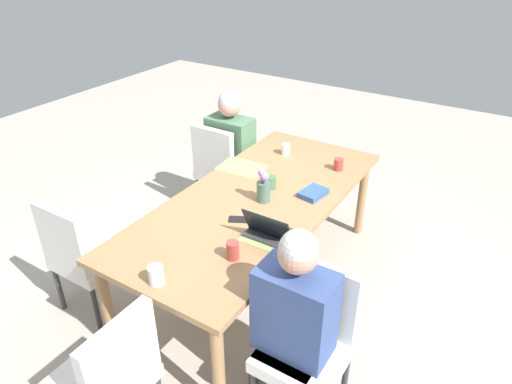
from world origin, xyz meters
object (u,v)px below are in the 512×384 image
Objects in this scene: chair_far_left_far at (82,253)px; coffee_mug_near_right at (270,182)px; person_near_left_near at (293,336)px; flower_vase at (263,188)px; dining_table at (256,207)px; person_far_left_mid at (231,162)px; phone_black at (240,219)px; laptop_near_left_near at (271,232)px; coffee_mug_centre_left at (156,275)px; coffee_mug_far_left at (286,149)px; chair_far_left_mid at (221,166)px; chair_head_left_right_near at (109,375)px; coffee_mug_near_left at (338,164)px; book_red_cover at (313,193)px; chair_near_left_near at (310,335)px; coffee_mug_centre_right at (233,250)px.

chair_far_left_far is 10.29× the size of coffee_mug_near_right.
flower_vase is at bearing 40.37° from person_near_left_near.
person_far_left_mid is (0.76, 0.75, -0.16)m from dining_table.
chair_far_left_far is 1.10m from phone_black.
laptop_near_left_near is at bearing 42.33° from person_near_left_near.
coffee_mug_centre_left reaches higher than coffee_mug_far_left.
chair_far_left_mid is 1.16m from flower_vase.
chair_head_left_right_near reaches higher than dining_table.
chair_far_left_far is 1.98m from coffee_mug_near_left.
laptop_near_left_near is 0.75m from coffee_mug_centre_left.
book_red_cover is (-0.51, -1.07, 0.25)m from person_far_left_mid.
person_far_left_mid reaches higher than chair_head_left_right_near.
dining_table is at bearing 2.60° from chair_head_left_right_near.
chair_near_left_near is 1.00× the size of chair_far_left_far.
coffee_mug_near_right is 0.80× the size of coffee_mug_centre_right.
laptop_near_left_near is 3.66× the size of coffee_mug_near_right.
dining_table is at bearing -130.31° from chair_far_left_mid.
dining_table is at bearing -106.01° from phone_black.
phone_black is at bearing -167.21° from coffee_mug_far_left.
chair_far_left_mid is at bearing -1.14° from chair_far_left_far.
person_near_left_near is 1.33× the size of chair_head_left_right_near.
person_far_left_mid reaches higher than chair_far_left_far.
coffee_mug_centre_left is at bearing 58.92° from phone_black.
chair_near_left_near is at bearing -43.82° from chair_head_left_right_near.
coffee_mug_near_right is at bearing -162.18° from coffee_mug_far_left.
chair_head_left_right_near is (-0.68, 0.66, -0.03)m from person_near_left_near.
chair_near_left_near is 4.50× the size of book_red_cover.
person_near_left_near reaches higher than coffee_mug_near_right.
coffee_mug_near_right is 0.58× the size of phone_black.
coffee_mug_centre_left is at bearing 109.36° from person_near_left_near.
coffee_mug_centre_left is (-0.68, 0.31, 0.01)m from laptop_near_left_near.
coffee_mug_near_left is 0.49m from coffee_mug_far_left.
chair_head_left_right_near is 1.18m from laptop_near_left_near.
chair_head_left_right_near is at bearing -177.93° from coffee_mug_near_right.
book_red_cover is at bearing -135.11° from coffee_mug_far_left.
coffee_mug_centre_right is at bearing -29.92° from coffee_mug_centre_left.
chair_far_left_mid reaches higher than coffee_mug_near_left.
chair_far_left_mid is at bearing -76.30° from phone_black.
book_red_cover is at bearing -4.91° from coffee_mug_centre_right.
chair_far_left_far is at bearing 157.63° from coffee_mug_far_left.
dining_table is 0.19m from flower_vase.
phone_black reaches higher than dining_table.
coffee_mug_near_left is (2.17, -0.25, 0.30)m from chair_head_left_right_near.
flower_vase is 1.25× the size of book_red_cover.
coffee_mug_centre_left is 1.79m from coffee_mug_far_left.
flower_vase is at bearing 16.08° from coffee_mug_centre_right.
coffee_mug_centre_right is (-0.64, -0.18, -0.05)m from flower_vase.
dining_table is 2.52× the size of chair_head_left_right_near.
chair_far_left_far is at bearing 144.05° from coffee_mug_near_left.
laptop_near_left_near is 3.49× the size of coffee_mug_near_left.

